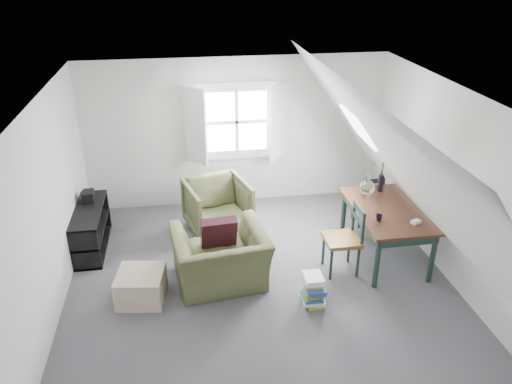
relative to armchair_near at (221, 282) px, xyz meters
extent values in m
plane|color=#49484D|center=(0.51, -0.36, 0.00)|extent=(5.50, 5.50, 0.00)
plane|color=white|center=(0.51, -0.36, 2.50)|extent=(5.50, 5.50, 0.00)
plane|color=silver|center=(0.51, 2.39, 1.25)|extent=(5.00, 0.00, 5.00)
plane|color=silver|center=(-1.99, -0.36, 1.25)|extent=(0.00, 5.50, 5.50)
plane|color=silver|center=(3.01, -0.36, 1.25)|extent=(0.00, 5.50, 5.50)
plane|color=white|center=(-1.04, -0.36, 1.78)|extent=(3.19, 5.50, 4.48)
plane|color=white|center=(2.06, -0.36, 1.78)|extent=(3.19, 5.50, 4.48)
cube|color=white|center=(0.51, 2.37, 1.45)|extent=(1.30, 0.04, 1.30)
cube|color=white|center=(-0.17, 2.21, 1.45)|extent=(0.35, 0.35, 1.25)
cube|color=white|center=(1.19, 2.21, 1.45)|extent=(0.35, 0.35, 1.25)
cube|color=white|center=(0.51, 2.36, 1.45)|extent=(1.00, 0.02, 1.00)
cube|color=white|center=(0.51, 2.34, 1.45)|extent=(1.08, 0.04, 0.05)
cube|color=white|center=(0.51, 2.34, 1.45)|extent=(0.05, 0.04, 1.08)
cube|color=white|center=(2.06, 0.94, 1.75)|extent=(0.35, 0.75, 0.47)
imported|color=#484D2C|center=(0.00, 0.00, 0.00)|extent=(1.29, 1.17, 0.76)
imported|color=#484D2C|center=(0.08, 1.38, 0.00)|extent=(1.10, 1.12, 0.84)
cube|color=#330D19|center=(0.00, 0.15, 0.68)|extent=(0.48, 0.31, 0.48)
cube|color=tan|center=(-1.02, -0.18, 0.19)|extent=(0.64, 0.64, 0.38)
cube|color=#331B11|center=(2.36, 0.29, 0.75)|extent=(0.92, 1.54, 0.04)
cube|color=#1B2E28|center=(2.36, 0.29, 0.67)|extent=(0.82, 1.44, 0.12)
cylinder|color=#1B2E28|center=(1.98, -0.40, 0.36)|extent=(0.07, 0.07, 0.73)
cylinder|color=#1B2E28|center=(2.74, -0.40, 0.36)|extent=(0.07, 0.07, 0.73)
cylinder|color=#1B2E28|center=(1.98, 0.98, 0.36)|extent=(0.07, 0.07, 0.73)
cylinder|color=#1B2E28|center=(2.74, 0.98, 0.36)|extent=(0.07, 0.07, 0.73)
sphere|color=silver|center=(2.21, 0.74, 0.89)|extent=(0.23, 0.23, 0.23)
cylinder|color=silver|center=(2.21, 0.74, 1.04)|extent=(0.07, 0.07, 0.12)
cylinder|color=black|center=(2.46, 0.84, 0.90)|extent=(0.08, 0.08, 0.25)
cylinder|color=#3F2D1E|center=(2.46, 0.84, 1.18)|extent=(0.03, 0.05, 0.46)
cylinder|color=#3F2D1E|center=(2.47, 0.85, 1.18)|extent=(0.04, 0.06, 0.46)
cylinder|color=#3F2D1E|center=(2.45, 0.83, 1.18)|extent=(0.05, 0.08, 0.45)
imported|color=black|center=(2.11, -0.01, 0.77)|extent=(0.09, 0.09, 0.08)
cube|color=white|center=(2.56, -0.16, 0.79)|extent=(0.15, 0.12, 0.04)
cube|color=brown|center=(2.46, 1.27, 0.43)|extent=(0.40, 0.40, 0.05)
cylinder|color=#1B2E28|center=(2.62, 1.44, 0.21)|extent=(0.03, 0.03, 0.41)
cylinder|color=#1B2E28|center=(2.62, 1.11, 0.21)|extent=(0.03, 0.03, 0.41)
cylinder|color=#1B2E28|center=(2.29, 1.44, 0.21)|extent=(0.03, 0.03, 0.41)
cylinder|color=#1B2E28|center=(2.29, 1.11, 0.21)|extent=(0.03, 0.03, 0.41)
cylinder|color=#1B2E28|center=(2.62, 1.09, 0.64)|extent=(0.03, 0.03, 0.43)
cylinder|color=#1B2E28|center=(2.29, 1.09, 0.64)|extent=(0.03, 0.03, 0.43)
cube|color=#1B2E28|center=(2.46, 1.09, 0.82)|extent=(0.33, 0.03, 0.08)
cube|color=#1B2E28|center=(2.46, 1.09, 0.69)|extent=(0.33, 0.03, 0.06)
cube|color=brown|center=(1.64, 0.04, 0.49)|extent=(0.46, 0.46, 0.05)
cylinder|color=#1B2E28|center=(1.45, 0.22, 0.23)|extent=(0.04, 0.04, 0.47)
cylinder|color=#1B2E28|center=(1.82, 0.22, 0.23)|extent=(0.04, 0.04, 0.47)
cylinder|color=#1B2E28|center=(1.45, -0.15, 0.23)|extent=(0.04, 0.04, 0.47)
cylinder|color=#1B2E28|center=(1.82, -0.15, 0.23)|extent=(0.04, 0.04, 0.47)
cylinder|color=#1B2E28|center=(1.84, 0.22, 0.73)|extent=(0.04, 0.04, 0.49)
cylinder|color=#1B2E28|center=(1.84, -0.15, 0.73)|extent=(0.04, 0.04, 0.49)
cube|color=#1B2E28|center=(1.84, 0.04, 0.93)|extent=(0.03, 0.37, 0.09)
cube|color=#1B2E28|center=(1.84, 0.04, 0.79)|extent=(0.03, 0.37, 0.07)
cube|color=black|center=(-1.81, 1.17, 0.02)|extent=(0.42, 1.25, 0.03)
cube|color=black|center=(-1.81, 1.17, 0.31)|extent=(0.42, 1.25, 0.03)
cube|color=black|center=(-1.81, 1.17, 0.62)|extent=(0.42, 1.25, 0.03)
cube|color=black|center=(-1.81, 0.57, 0.31)|extent=(0.42, 0.03, 0.62)
cube|color=black|center=(-1.81, 1.78, 0.31)|extent=(0.42, 0.03, 0.62)
cube|color=#264C99|center=(-1.81, 0.81, 0.13)|extent=(0.19, 0.21, 0.23)
cube|color=red|center=(-1.81, 1.28, 0.13)|extent=(0.19, 0.25, 0.23)
cube|color=white|center=(-1.81, 0.97, 0.44)|extent=(0.19, 0.23, 0.21)
cube|color=black|center=(-1.81, 1.42, 0.71)|extent=(0.17, 0.23, 0.18)
cube|color=#B29933|center=(1.11, -0.62, 0.02)|extent=(0.21, 0.28, 0.03)
cube|color=white|center=(1.08, -0.60, 0.05)|extent=(0.27, 0.31, 0.03)
cube|color=white|center=(1.12, -0.62, 0.09)|extent=(0.23, 0.30, 0.04)
cube|color=#337F4C|center=(1.07, -0.61, 0.12)|extent=(0.23, 0.28, 0.03)
cube|color=#264C99|center=(1.09, -0.64, 0.14)|extent=(0.25, 0.32, 0.02)
cube|color=#B29933|center=(1.09, -0.61, 0.17)|extent=(0.21, 0.28, 0.03)
cube|color=#B29933|center=(1.10, -0.59, 0.20)|extent=(0.25, 0.31, 0.04)
cube|color=#264C99|center=(1.12, -0.63, 0.24)|extent=(0.25, 0.32, 0.04)
cube|color=#264C99|center=(1.10, -0.64, 0.27)|extent=(0.25, 0.31, 0.03)
cube|color=#B29933|center=(1.09, -0.58, 0.31)|extent=(0.23, 0.29, 0.04)
cube|color=white|center=(1.08, -0.59, 0.35)|extent=(0.23, 0.26, 0.04)
cube|color=white|center=(1.09, -0.59, 0.38)|extent=(0.23, 0.28, 0.03)
camera|label=1|loc=(-0.38, -5.44, 3.98)|focal=35.00mm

